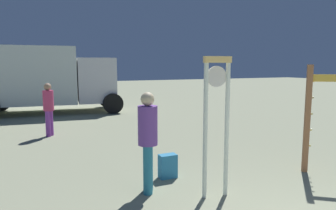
{
  "coord_description": "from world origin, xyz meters",
  "views": [
    {
      "loc": [
        -3.18,
        -1.63,
        2.13
      ],
      "look_at": [
        -0.2,
        4.88,
        1.2
      ],
      "focal_mm": 32.51,
      "sensor_mm": 36.0,
      "label": 1
    }
  ],
  "objects": [
    {
      "name": "standing_clock",
      "position": [
        -0.49,
        2.39,
        1.36
      ],
      "size": [
        0.46,
        0.15,
        2.27
      ],
      "color": "white",
      "rests_on": "ground_plane"
    },
    {
      "name": "arrow_sign",
      "position": [
        2.07,
        2.42,
        1.46
      ],
      "size": [
        0.88,
        0.73,
        2.15
      ],
      "color": "#9F6741",
      "rests_on": "ground_plane"
    },
    {
      "name": "person_near_clock",
      "position": [
        -1.43,
        2.99,
        0.95
      ],
      "size": [
        0.33,
        0.33,
        1.7
      ],
      "color": "teal",
      "rests_on": "ground_plane"
    },
    {
      "name": "backpack",
      "position": [
        -0.85,
        3.46,
        0.22
      ],
      "size": [
        0.33,
        0.24,
        0.46
      ],
      "color": "teal",
      "rests_on": "ground_plane"
    },
    {
      "name": "person_distant",
      "position": [
        -2.68,
        8.12,
        0.9
      ],
      "size": [
        0.31,
        0.31,
        1.61
      ],
      "color": "purple",
      "rests_on": "ground_plane"
    },
    {
      "name": "box_truck_near",
      "position": [
        -2.88,
        13.16,
        1.62
      ],
      "size": [
        7.07,
        3.29,
        2.95
      ],
      "color": "silver",
      "rests_on": "ground_plane"
    }
  ]
}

